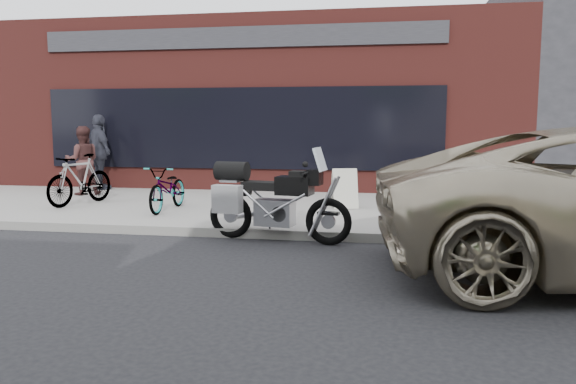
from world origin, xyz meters
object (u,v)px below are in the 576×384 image
object	(u,v)px
bicycle_rear	(80,180)
cafe_patron_right	(100,152)
sandwich_sign	(344,188)
motorcycle	(268,200)
cafe_patron_left	(83,161)
bicycle_front	(168,188)

from	to	relation	value
bicycle_rear	cafe_patron_right	size ratio (longest dim) A/B	0.91
cafe_patron_right	sandwich_sign	bearing A→B (deg)	-158.34
motorcycle	sandwich_sign	size ratio (longest dim) A/B	2.96
motorcycle	sandwich_sign	bearing A→B (deg)	78.84
cafe_patron_left	cafe_patron_right	distance (m)	1.07
cafe_patron_left	cafe_patron_right	world-z (taller)	cafe_patron_right
cafe_patron_left	bicycle_front	bearing A→B (deg)	116.88
bicycle_front	sandwich_sign	distance (m)	3.46
cafe_patron_left	cafe_patron_right	bearing A→B (deg)	-112.57
motorcycle	cafe_patron_left	size ratio (longest dim) A/B	1.45
cafe_patron_right	bicycle_front	bearing A→B (deg)	174.75
motorcycle	cafe_patron_right	size ratio (longest dim) A/B	1.23
bicycle_rear	cafe_patron_right	world-z (taller)	cafe_patron_right
cafe_patron_left	cafe_patron_right	xyz separation A→B (m)	(-0.13, 1.05, 0.14)
bicycle_front	sandwich_sign	xyz separation A→B (m)	(3.34, 0.94, -0.04)
sandwich_sign	cafe_patron_left	bearing A→B (deg)	154.39
bicycle_front	cafe_patron_left	xyz separation A→B (m)	(-2.87, 1.91, 0.37)
motorcycle	cafe_patron_right	distance (m)	7.13
sandwich_sign	cafe_patron_right	size ratio (longest dim) A/B	0.41
bicycle_front	bicycle_rear	world-z (taller)	bicycle_rear
cafe_patron_left	cafe_patron_right	size ratio (longest dim) A/B	0.85
bicycle_rear	cafe_patron_right	xyz separation A→B (m)	(-0.90, 2.53, 0.43)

